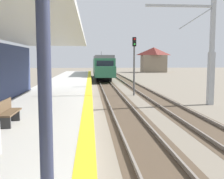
% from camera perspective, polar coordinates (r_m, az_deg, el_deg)
% --- Properties ---
extents(station_platform, '(5.00, 80.00, 0.91)m').
position_cam_1_polar(station_platform, '(17.21, -12.43, -3.17)').
color(station_platform, '#B7B5AD').
rests_on(station_platform, ground).
extents(track_pair_nearest_platform, '(2.34, 120.00, 0.16)m').
position_cam_1_polar(track_pair_nearest_platform, '(21.15, 1.00, -2.40)').
color(track_pair_nearest_platform, '#4C3D2D').
rests_on(track_pair_nearest_platform, ground).
extents(track_pair_middle, '(2.34, 120.00, 0.16)m').
position_cam_1_polar(track_pair_middle, '(21.74, 9.97, -2.26)').
color(track_pair_middle, '#4C3D2D').
rests_on(track_pair_middle, ground).
extents(approaching_train, '(2.93, 19.60, 4.76)m').
position_cam_1_polar(approaching_train, '(46.12, -2.02, 4.91)').
color(approaching_train, '#286647').
rests_on(approaching_train, ground).
extents(rail_signal_post, '(0.32, 0.34, 5.20)m').
position_cam_1_polar(rail_signal_post, '(24.72, 4.63, 6.14)').
color(rail_signal_post, '#4C4C4C').
rests_on(rail_signal_post, ground).
extents(catenary_pylon_far_side, '(5.00, 0.40, 7.50)m').
position_cam_1_polar(catenary_pylon_far_side, '(20.66, 19.23, 6.94)').
color(catenary_pylon_far_side, '#9EA3A8').
rests_on(catenary_pylon_far_side, ground).
extents(platform_bench, '(0.45, 1.60, 0.88)m').
position_cam_1_polar(platform_bench, '(10.47, -20.81, -4.30)').
color(platform_bench, brown).
rests_on(platform_bench, station_platform).
extents(distant_trackside_house, '(6.60, 5.28, 6.40)m').
position_cam_1_polar(distant_trackside_house, '(72.05, 8.63, 6.23)').
color(distant_trackside_house, '#7F705B').
rests_on(distant_trackside_house, ground).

